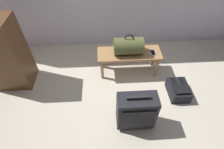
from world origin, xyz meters
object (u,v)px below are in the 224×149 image
Objects in this scene: duffel_bag_olive at (128,46)px; backpack_dark at (178,90)px; bench at (129,56)px; suitcase_upright_charcoal at (136,111)px; cell_phone at (153,52)px; side_cabinet at (4,55)px.

duffel_bag_olive reaches higher than backpack_dark.
suitcase_upright_charcoal is at bearing -92.04° from bench.
cell_phone is (0.37, -0.02, 0.07)m from bench.
bench is 1.68× the size of suitcase_upright_charcoal.
duffel_bag_olive is at bearing 3.31° from side_cabinet.
suitcase_upright_charcoal is (-0.01, -0.99, -0.23)m from duffel_bag_olive.
bench is at bearing 3.26° from side_cabinet.
cell_phone is 0.13× the size of side_cabinet.
suitcase_upright_charcoal is at bearing -26.19° from side_cabinet.
duffel_bag_olive reaches higher than cell_phone.
duffel_bag_olive is at bearing -180.00° from bench.
duffel_bag_olive is 1.00m from backpack_dark.
bench is 0.91× the size of side_cabinet.
duffel_bag_olive is 1.01m from suitcase_upright_charcoal.
side_cabinet is at bearing -176.74° from bench.
bench is 0.99m from suitcase_upright_charcoal.
bench is 0.91m from backpack_dark.
cell_phone is at bearing 2.18° from side_cabinet.
side_cabinet is at bearing -176.69° from duffel_bag_olive.
cell_phone is 1.05m from suitcase_upright_charcoal.
cell_phone is at bearing 67.41° from suitcase_upright_charcoal.
duffel_bag_olive reaches higher than suitcase_upright_charcoal.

